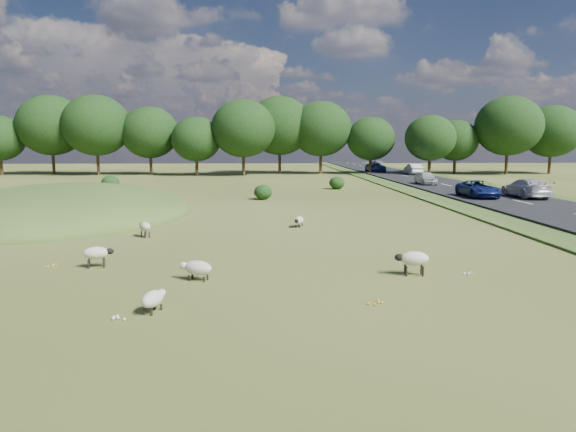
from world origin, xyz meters
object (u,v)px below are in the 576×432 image
object	(u,v)px
sheep_5	(413,259)
car_1	(478,189)
sheep_3	(97,253)
car_2	(526,188)
sheep_1	(153,299)
car_3	(377,164)
car_5	(376,167)
car_6	(426,178)
car_0	(413,169)
sheep_2	(145,227)
sheep_4	(197,268)
sheep_0	(299,220)

from	to	relation	value
sheep_5	car_1	bearing A→B (deg)	-113.40
sheep_3	car_2	world-z (taller)	car_2
sheep_1	sheep_3	size ratio (longest dim) A/B	0.96
car_3	car_5	distance (m)	16.32
car_1	car_6	size ratio (longest dim) A/B	1.20
sheep_1	sheep_5	bearing A→B (deg)	-47.17
sheep_1	car_5	bearing A→B (deg)	2.12
sheep_3	sheep_5	xyz separation A→B (m)	(11.29, -1.68, 0.05)
car_0	sheep_2	bearing A→B (deg)	60.07
sheep_4	car_3	size ratio (longest dim) A/B	0.27
sheep_0	car_1	distance (m)	20.03
sheep_4	car_6	xyz separation A→B (m)	(19.52, 37.22, 0.51)
sheep_2	car_0	size ratio (longest dim) A/B	0.23
sheep_1	car_2	world-z (taller)	car_2
car_2	car_3	xyz separation A→B (m)	(0.00, 54.45, -0.12)
car_6	sheep_5	bearing A→B (deg)	-108.20
sheep_0	car_0	bearing A→B (deg)	176.54
sheep_1	sheep_5	distance (m)	8.88
sheep_1	car_2	size ratio (longest dim) A/B	0.21
sheep_4	sheep_5	xyz separation A→B (m)	(7.38, 0.29, 0.17)
sheep_3	sheep_4	distance (m)	4.38
sheep_4	car_5	world-z (taller)	car_5
car_0	car_5	distance (m)	8.05
sheep_3	car_6	xyz separation A→B (m)	(23.43, 35.25, 0.39)
car_2	car_6	size ratio (longest dim) A/B	1.30
sheep_5	sheep_1	bearing A→B (deg)	27.44
sheep_0	sheep_5	size ratio (longest dim) A/B	0.89
sheep_3	sheep_4	size ratio (longest dim) A/B	0.92
sheep_3	car_0	size ratio (longest dim) A/B	0.25
car_6	sheep_4	bearing A→B (deg)	-117.68
car_2	car_0	bearing A→B (deg)	-90.00
sheep_4	car_0	size ratio (longest dim) A/B	0.27
sheep_2	car_6	world-z (taller)	car_6
sheep_0	car_2	size ratio (longest dim) A/B	0.20
sheep_1	car_1	bearing A→B (deg)	-17.57
sheep_4	car_1	size ratio (longest dim) A/B	0.25
sheep_0	car_3	bearing A→B (deg)	-175.90
car_3	sheep_3	bearing A→B (deg)	70.27
sheep_5	car_6	size ratio (longest dim) A/B	0.30
sheep_2	car_2	xyz separation A→B (m)	(26.90, 15.24, 0.49)
car_1	car_2	bearing A→B (deg)	-4.38
car_2	car_3	size ratio (longest dim) A/B	1.18
car_1	car_2	xyz separation A→B (m)	(3.80, -0.29, 0.09)
sheep_1	car_0	bearing A→B (deg)	-3.11
car_2	car_5	bearing A→B (deg)	-84.38
car_1	car_5	bearing A→B (deg)	90.00
car_1	car_6	world-z (taller)	car_6
car_0	car_1	size ratio (longest dim) A/B	0.95
sheep_1	car_2	distance (m)	35.93
car_0	car_1	bearing A→B (deg)	83.05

